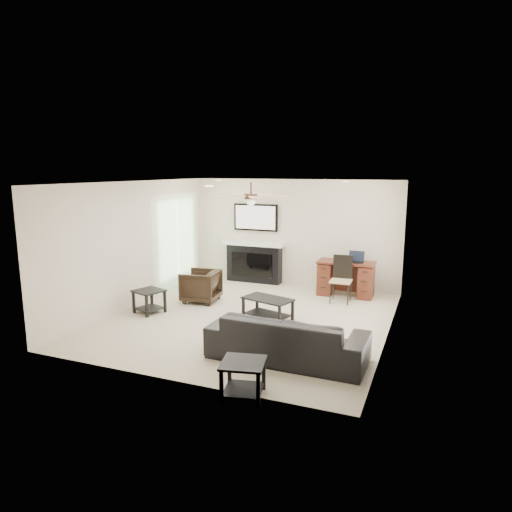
# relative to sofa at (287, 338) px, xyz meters

# --- Properties ---
(room_shell) EXTENTS (5.50, 5.54, 2.52)m
(room_shell) POSITION_rel_sofa_xyz_m (-1.06, 1.62, 1.35)
(room_shell) COLOR beige
(room_shell) RESTS_ON ground
(sofa) EXTENTS (2.30, 0.92, 0.67)m
(sofa) POSITION_rel_sofa_xyz_m (0.00, 0.00, 0.00)
(sofa) COLOR black
(sofa) RESTS_ON ground
(armchair) EXTENTS (0.81, 0.79, 0.66)m
(armchair) POSITION_rel_sofa_xyz_m (-2.60, 2.15, -0.00)
(armchair) COLOR black
(armchair) RESTS_ON ground
(coffee_table) EXTENTS (1.00, 0.72, 0.40)m
(coffee_table) POSITION_rel_sofa_xyz_m (-0.90, 1.60, -0.13)
(coffee_table) COLOR black
(coffee_table) RESTS_ON ground
(end_table_near) EXTENTS (0.62, 0.62, 0.45)m
(end_table_near) POSITION_rel_sofa_xyz_m (-0.15, -1.25, -0.11)
(end_table_near) COLOR black
(end_table_near) RESTS_ON ground
(end_table_left) EXTENTS (0.64, 0.64, 0.45)m
(end_table_left) POSITION_rel_sofa_xyz_m (-3.15, 1.10, -0.11)
(end_table_left) COLOR black
(end_table_left) RESTS_ON ground
(fireplace_unit) EXTENTS (1.52, 0.34, 1.91)m
(fireplace_unit) POSITION_rel_sofa_xyz_m (-2.21, 4.12, 0.62)
(fireplace_unit) COLOR black
(fireplace_unit) RESTS_ON ground
(desk) EXTENTS (1.22, 0.56, 0.76)m
(desk) POSITION_rel_sofa_xyz_m (0.12, 3.73, 0.05)
(desk) COLOR #431910
(desk) RESTS_ON ground
(desk_chair) EXTENTS (0.44, 0.46, 0.97)m
(desk_chair) POSITION_rel_sofa_xyz_m (0.12, 3.18, 0.15)
(desk_chair) COLOR black
(desk_chair) RESTS_ON ground
(laptop) EXTENTS (0.33, 0.24, 0.23)m
(laptop) POSITION_rel_sofa_xyz_m (0.32, 3.71, 0.54)
(laptop) COLOR black
(laptop) RESTS_ON desk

